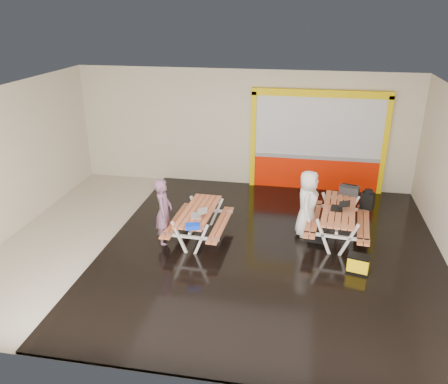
% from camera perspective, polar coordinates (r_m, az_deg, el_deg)
% --- Properties ---
extents(room, '(10.02, 8.02, 3.52)m').
position_cam_1_polar(room, '(9.76, -0.95, 2.07)').
color(room, beige).
rests_on(room, ground).
extents(deck, '(7.50, 7.98, 0.05)m').
position_cam_1_polar(deck, '(10.35, 5.97, -7.36)').
color(deck, black).
rests_on(deck, room).
extents(kiosk, '(3.88, 0.16, 3.00)m').
position_cam_1_polar(kiosk, '(13.43, 11.70, 5.99)').
color(kiosk, red).
rests_on(kiosk, room).
extents(picnic_table_left, '(1.37, 1.96, 0.77)m').
position_cam_1_polar(picnic_table_left, '(10.55, -3.20, -3.21)').
color(picnic_table_left, '#D77344').
rests_on(picnic_table_left, deck).
extents(picnic_table_right, '(1.60, 2.20, 0.83)m').
position_cam_1_polar(picnic_table_right, '(10.84, 14.25, -2.90)').
color(picnic_table_right, '#D77344').
rests_on(picnic_table_right, deck).
extents(person_left, '(0.46, 0.63, 1.59)m').
position_cam_1_polar(person_left, '(10.37, -7.62, -2.53)').
color(person_left, '#76506A').
rests_on(person_left, deck).
extents(person_right, '(0.60, 0.84, 1.62)m').
position_cam_1_polar(person_right, '(10.74, 10.52, -1.43)').
color(person_right, white).
rests_on(person_right, deck).
extents(laptop_left, '(0.43, 0.40, 0.16)m').
position_cam_1_polar(laptop_left, '(10.17, -3.24, -2.79)').
color(laptop_left, silver).
rests_on(laptop_left, picnic_table_left).
extents(laptop_right, '(0.45, 0.41, 0.18)m').
position_cam_1_polar(laptop_right, '(10.69, 14.39, -1.80)').
color(laptop_right, black).
rests_on(laptop_right, picnic_table_right).
extents(blue_pouch, '(0.35, 0.30, 0.09)m').
position_cam_1_polar(blue_pouch, '(9.65, -3.98, -4.33)').
color(blue_pouch, '#0937E7').
rests_on(blue_pouch, picnic_table_left).
extents(toolbox, '(0.51, 0.35, 0.27)m').
position_cam_1_polar(toolbox, '(11.56, 15.56, 0.22)').
color(toolbox, black).
rests_on(toolbox, picnic_table_right).
extents(backpack, '(0.35, 0.30, 0.51)m').
position_cam_1_polar(backpack, '(11.60, 17.68, -0.93)').
color(backpack, black).
rests_on(backpack, picnic_table_right).
extents(dark_case, '(0.48, 0.40, 0.16)m').
position_cam_1_polar(dark_case, '(10.85, 11.79, -5.64)').
color(dark_case, black).
rests_on(dark_case, deck).
extents(fluke_bag, '(0.50, 0.38, 0.38)m').
position_cam_1_polar(fluke_bag, '(9.80, 16.59, -8.72)').
color(fluke_bag, black).
rests_on(fluke_bag, deck).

